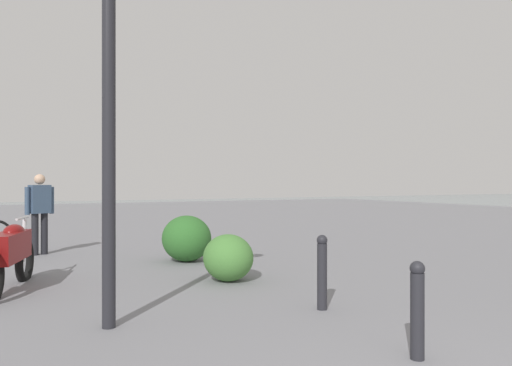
{
  "coord_description": "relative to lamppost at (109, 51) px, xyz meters",
  "views": [
    {
      "loc": [
        -0.89,
        2.3,
        1.53
      ],
      "look_at": [
        9.77,
        -3.2,
        1.52
      ],
      "focal_mm": 33.8,
      "sensor_mm": 36.0,
      "label": 1
    }
  ],
  "objects": [
    {
      "name": "bollard_mid",
      "position": [
        -0.43,
        -2.42,
        -2.45
      ],
      "size": [
        0.13,
        0.13,
        0.9
      ],
      "color": "#232328",
      "rests_on": "ground"
    },
    {
      "name": "lamppost",
      "position": [
        0.0,
        0.0,
        0.0
      ],
      "size": [
        0.98,
        0.28,
        4.44
      ],
      "color": "#232328",
      "rests_on": "ground"
    },
    {
      "name": "bollard_near",
      "position": [
        -2.16,
        -2.21,
        -2.47
      ],
      "size": [
        0.13,
        0.13,
        0.85
      ],
      "color": "#232328",
      "rests_on": "ground"
    },
    {
      "name": "motorcycle",
      "position": [
        2.48,
        0.92,
        -2.41
      ],
      "size": [
        2.11,
        0.76,
        1.06
      ],
      "color": "black",
      "rests_on": "ground"
    },
    {
      "name": "pedestrian",
      "position": [
        5.95,
        0.35,
        -1.92
      ],
      "size": [
        0.37,
        0.58,
        1.71
      ],
      "color": "black",
      "rests_on": "ground"
    },
    {
      "name": "shrub_round",
      "position": [
        3.71,
        -2.14,
        -2.47
      ],
      "size": [
        1.05,
        0.94,
        0.89
      ],
      "color": "#2D6628",
      "rests_on": "ground"
    },
    {
      "name": "shrub_low",
      "position": [
        1.63,
        -2.1,
        -2.55
      ],
      "size": [
        0.85,
        0.77,
        0.73
      ],
      "color": "#477F38",
      "rests_on": "ground"
    }
  ]
}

